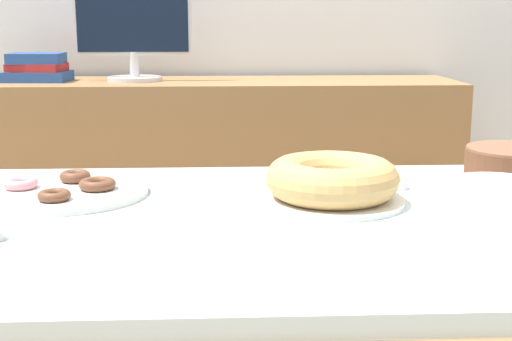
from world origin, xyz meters
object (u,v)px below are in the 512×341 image
at_px(plate_stack, 500,198).
at_px(tealight_centre, 399,184).
at_px(cake_chocolate_round, 512,166).
at_px(cake_golden_bundt, 332,182).
at_px(computer_monitor, 133,28).
at_px(book_stack, 37,68).
at_px(pastry_platter, 65,190).

bearing_deg(plate_stack, tealight_centre, 125.48).
bearing_deg(tealight_centre, cake_chocolate_round, 12.57).
height_order(cake_golden_bundt, plate_stack, cake_golden_bundt).
xyz_separation_m(computer_monitor, cake_chocolate_round, (1.00, -1.05, -0.30)).
bearing_deg(computer_monitor, tealight_centre, -57.23).
bearing_deg(tealight_centre, plate_stack, -54.52).
distance_m(computer_monitor, cake_golden_bundt, 1.37).
relative_size(cake_golden_bundt, plate_stack, 1.42).
distance_m(computer_monitor, book_stack, 0.38).
distance_m(cake_chocolate_round, tealight_centre, 0.29).
relative_size(cake_golden_bundt, tealight_centre, 7.46).
bearing_deg(pastry_platter, computer_monitor, 88.93).
relative_size(computer_monitor, tealight_centre, 10.60).
xyz_separation_m(pastry_platter, tealight_centre, (0.74, 0.02, -0.00)).
xyz_separation_m(cake_chocolate_round, cake_golden_bundt, (-0.45, -0.18, 0.01)).
xyz_separation_m(cake_golden_bundt, pastry_platter, (-0.57, 0.09, -0.03)).
distance_m(plate_stack, tealight_centre, 0.26).
height_order(cake_chocolate_round, plate_stack, cake_chocolate_round).
bearing_deg(book_stack, tealight_centre, -46.17).
xyz_separation_m(book_stack, cake_golden_bundt, (0.90, -1.23, -0.15)).
relative_size(computer_monitor, cake_chocolate_round, 1.51).
distance_m(computer_monitor, plate_stack, 1.60).
xyz_separation_m(computer_monitor, pastry_platter, (-0.02, -1.13, -0.32)).
bearing_deg(book_stack, cake_golden_bundt, -53.85).
bearing_deg(book_stack, plate_stack, -47.35).
bearing_deg(plate_stack, pastry_platter, 168.22).
bearing_deg(plate_stack, computer_monitor, 123.21).
xyz_separation_m(computer_monitor, plate_stack, (0.86, -1.32, -0.31)).
distance_m(computer_monitor, tealight_centre, 1.36).
height_order(pastry_platter, tealight_centre, same).
xyz_separation_m(pastry_platter, plate_stack, (0.88, -0.18, 0.02)).
height_order(computer_monitor, cake_golden_bundt, computer_monitor).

